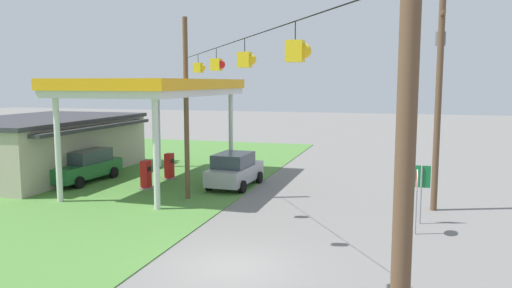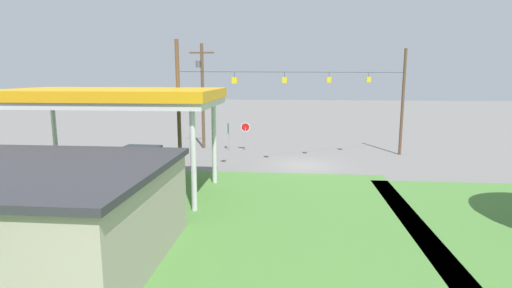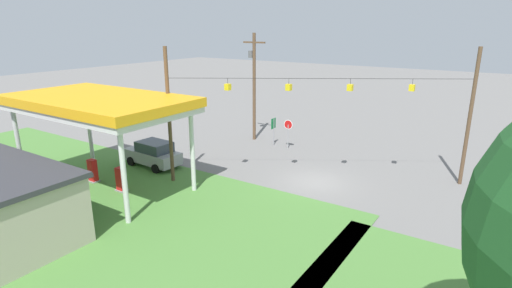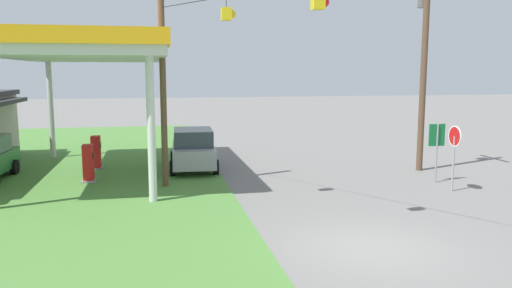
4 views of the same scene
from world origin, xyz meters
The scene contains 9 objects.
ground_plane centered at (0.00, 0.00, 0.00)m, with size 160.00×160.00×0.00m, color slate.
gas_station_canopy centered at (10.93, 8.05, 5.40)m, with size 11.69×6.56×5.91m.
fuel_pump_near centered at (9.52, 8.05, 0.74)m, with size 0.71×0.56×1.57m.
fuel_pump_far centered at (12.34, 8.05, 0.74)m, with size 0.71×0.56×1.57m.
car_at_pumps_front centered at (11.36, 3.65, 0.97)m, with size 4.52×2.26×1.91m.
stop_sign_roadside centered at (5.18, -5.63, 1.81)m, with size 0.80×0.08×2.50m.
route_sign centered at (6.74, -5.86, 1.71)m, with size 0.10×0.70×2.40m.
utility_pole_main centered at (9.23, -6.54, 5.28)m, with size 2.20×0.44×9.43m.
signal_span_gantry centered at (0.00, -0.01, 4.80)m, with size 16.41×10.24×8.81m.
Camera 4 is at (-11.43, 5.35, 4.45)m, focal length 35.00 mm.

